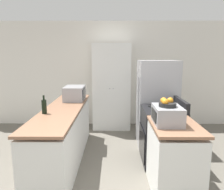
{
  "coord_description": "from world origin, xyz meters",
  "views": [
    {
      "loc": [
        0.03,
        -2.12,
        1.78
      ],
      "look_at": [
        0.0,
        1.86,
        1.05
      ],
      "focal_mm": 35.0,
      "sensor_mm": 36.0,
      "label": 1
    }
  ],
  "objects": [
    {
      "name": "pantry_cabinet",
      "position": [
        -0.02,
        3.1,
        1.02
      ],
      "size": [
        0.89,
        0.56,
        2.05
      ],
      "color": "white",
      "rests_on": "ground_plane"
    },
    {
      "name": "stove",
      "position": [
        0.84,
        1.34,
        0.47
      ],
      "size": [
        0.66,
        0.74,
        1.08
      ],
      "color": "black",
      "rests_on": "ground_plane"
    },
    {
      "name": "microwave",
      "position": [
        -0.73,
        2.05,
        1.05
      ],
      "size": [
        0.38,
        0.52,
        0.27
      ],
      "color": "#939399",
      "rests_on": "counter_left"
    },
    {
      "name": "wine_bottle",
      "position": [
        -1.01,
        1.05,
        1.03
      ],
      "size": [
        0.07,
        0.07,
        0.28
      ],
      "color": "black",
      "rests_on": "counter_left"
    },
    {
      "name": "counter_right",
      "position": [
        0.81,
        0.53,
        0.44
      ],
      "size": [
        0.6,
        0.85,
        0.92
      ],
      "color": "silver",
      "rests_on": "ground_plane"
    },
    {
      "name": "counter_left",
      "position": [
        -0.81,
        1.36,
        0.44
      ],
      "size": [
        0.6,
        2.53,
        0.92
      ],
      "color": "silver",
      "rests_on": "ground_plane"
    },
    {
      "name": "refrigerator",
      "position": [
        0.88,
        2.1,
        0.84
      ],
      "size": [
        0.76,
        0.7,
        1.68
      ],
      "color": "#A3A3A8",
      "rests_on": "ground_plane"
    },
    {
      "name": "toaster_oven",
      "position": [
        0.71,
        0.56,
        1.03
      ],
      "size": [
        0.35,
        0.44,
        0.23
      ],
      "color": "#939399",
      "rests_on": "counter_right"
    },
    {
      "name": "wall_back",
      "position": [
        0.0,
        3.42,
        1.3
      ],
      "size": [
        7.0,
        0.06,
        2.6
      ],
      "color": "silver",
      "rests_on": "ground_plane"
    },
    {
      "name": "fruit_bowl",
      "position": [
        0.7,
        0.55,
        1.19
      ],
      "size": [
        0.22,
        0.22,
        0.11
      ],
      "color": "black",
      "rests_on": "toaster_oven"
    }
  ]
}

